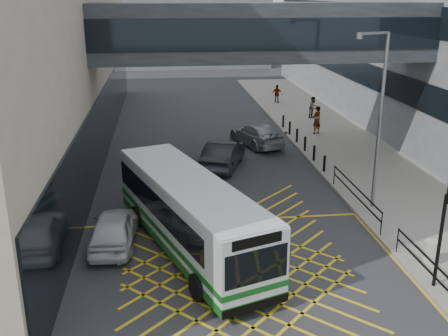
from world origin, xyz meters
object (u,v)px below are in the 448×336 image
object	(u,v)px
car_dark	(223,154)
car_silver	(257,134)
bus	(189,212)
car_white	(114,228)
traffic_light	(446,218)
pedestrian_a	(317,120)
litter_bin	(431,252)
street_lamp	(378,112)
pedestrian_c	(277,94)
pedestrian_b	(313,107)

from	to	relation	value
car_dark	car_silver	bearing A→B (deg)	-102.34
bus	car_white	world-z (taller)	bus
bus	traffic_light	xyz separation A→B (m)	(8.01, -4.05, 1.14)
traffic_light	pedestrian_a	world-z (taller)	traffic_light
bus	litter_bin	world-z (taller)	bus
car_silver	street_lamp	bearing A→B (deg)	87.87
litter_bin	pedestrian_c	bearing A→B (deg)	88.53
traffic_light	litter_bin	world-z (taller)	traffic_light
bus	pedestrian_a	distance (m)	18.67
traffic_light	car_silver	bearing A→B (deg)	84.94
traffic_light	litter_bin	size ratio (longest dim) A/B	4.33
street_lamp	pedestrian_b	world-z (taller)	street_lamp
bus	pedestrian_b	distance (m)	23.39
car_white	litter_bin	size ratio (longest dim) A/B	5.05
car_dark	pedestrian_a	world-z (taller)	pedestrian_a
bus	pedestrian_c	world-z (taller)	bus
pedestrian_a	pedestrian_b	world-z (taller)	pedestrian_a
traffic_light	bus	bearing A→B (deg)	139.32
bus	car_white	size ratio (longest dim) A/B	2.31
pedestrian_c	street_lamp	bearing A→B (deg)	115.71
pedestrian_a	pedestrian_c	bearing A→B (deg)	-118.63
litter_bin	pedestrian_b	world-z (taller)	pedestrian_b
traffic_light	car_white	bearing A→B (deg)	142.68
bus	street_lamp	bearing A→B (deg)	-1.09
bus	traffic_light	distance (m)	9.04
litter_bin	pedestrian_c	world-z (taller)	pedestrian_c
bus	car_dark	xyz separation A→B (m)	(2.48, 9.78, -0.75)
litter_bin	pedestrian_c	size ratio (longest dim) A/B	0.57
car_silver	bus	bearing A→B (deg)	51.84
car_white	car_silver	distance (m)	15.70
car_white	pedestrian_b	distance (m)	24.30
car_silver	pedestrian_a	distance (m)	4.89
traffic_light	pedestrian_c	xyz separation A→B (m)	(1.33, 30.99, -1.74)
car_dark	car_silver	world-z (taller)	car_dark
pedestrian_a	car_white	bearing A→B (deg)	19.72
car_dark	pedestrian_c	bearing A→B (deg)	-92.18
bus	car_silver	size ratio (longest dim) A/B	2.15
car_silver	street_lamp	world-z (taller)	street_lamp
car_white	bus	bearing A→B (deg)	169.88
car_white	street_lamp	xyz separation A→B (m)	(11.30, 2.16, 3.89)
street_lamp	pedestrian_a	distance (m)	13.61
car_dark	pedestrian_c	xyz separation A→B (m)	(6.86, 17.16, 0.16)
car_silver	pedestrian_a	xyz separation A→B (m)	(4.53, 1.80, 0.37)
car_dark	pedestrian_b	bearing A→B (deg)	-107.87
street_lamp	pedestrian_c	distance (m)	24.40
car_white	pedestrian_c	size ratio (longest dim) A/B	2.89
car_dark	litter_bin	distance (m)	13.71
pedestrian_b	traffic_light	bearing A→B (deg)	-138.72
traffic_light	pedestrian_a	bearing A→B (deg)	71.22
litter_bin	traffic_light	bearing A→B (deg)	-110.27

